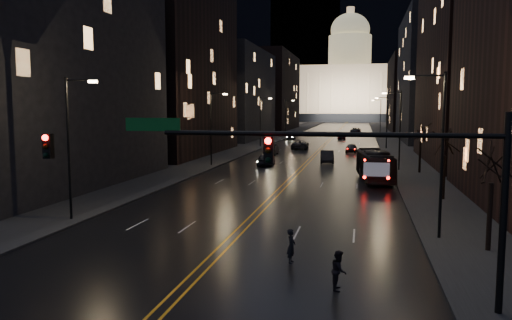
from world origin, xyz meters
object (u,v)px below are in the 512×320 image
Objects in this scene: bus at (375,165)px; oncoming_car_b at (271,149)px; receding_car_a at (327,157)px; pedestrian_b at (339,270)px; traffic_signal at (336,165)px; oncoming_car_a at (266,159)px; pedestrian_a at (291,246)px.

bus reaches higher than oncoming_car_b.
pedestrian_b is at bearing -91.14° from receding_car_a.
traffic_signal is at bearing 176.80° from pedestrian_b.
pedestrian_a reaches higher than oncoming_car_a.
traffic_signal is 32.40m from bus.
receding_car_a is (8.90, -8.84, -0.04)m from oncoming_car_b.
pedestrian_a reaches higher than receding_car_a.
bus reaches higher than pedestrian_b.
bus is 2.10× the size of oncoming_car_b.
pedestrian_a is (10.14, -51.26, -0.03)m from oncoming_car_b.
traffic_signal is at bearing -91.44° from receding_car_a.
traffic_signal is at bearing 100.81° from oncoming_car_b.
receding_car_a is at bearing 6.19° from pedestrian_a.
oncoming_car_b is at bearing 15.71° from pedestrian_a.
oncoming_car_a is 0.90× the size of oncoming_car_b.
oncoming_car_a is 13.74m from oncoming_car_b.
pedestrian_b is at bearing 103.08° from oncoming_car_a.
oncoming_car_b reaches higher than receding_car_a.
oncoming_car_b is at bearing 115.21° from bus.
traffic_signal is at bearing 102.41° from oncoming_car_a.
oncoming_car_a is 8.59m from receding_car_a.
oncoming_car_a is (-10.54, 42.09, -4.33)m from traffic_signal.
oncoming_car_b is (-14.53, 23.59, -0.64)m from bus.
traffic_signal is 43.60m from oncoming_car_a.
traffic_signal is 10.85× the size of pedestrian_a.
traffic_signal reaches higher than oncoming_car_a.
oncoming_car_b reaches higher than oncoming_car_a.
oncoming_car_b is 52.25m from pedestrian_a.
pedestrian_b is (3.53, -45.39, -0.00)m from receding_car_a.
bus is at bearing 119.98° from oncoming_car_b.
oncoming_car_a is 0.94× the size of receding_car_a.
pedestrian_a reaches higher than pedestrian_b.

